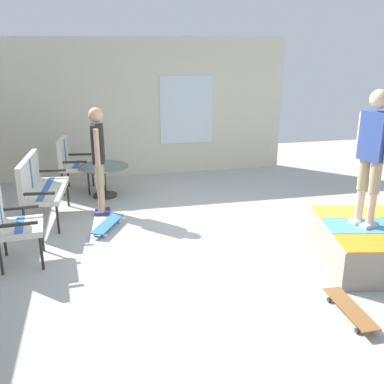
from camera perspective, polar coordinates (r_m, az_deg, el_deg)
name	(u,v)px	position (r m, az deg, el deg)	size (l,w,h in m)	color
ground_plane	(212,249)	(6.26, 2.58, -7.29)	(12.00, 12.00, 0.10)	#B2B2AD
house_facade	(143,108)	(9.37, -6.30, 10.63)	(0.23, 6.00, 2.80)	beige
skate_ramp	(372,243)	(6.18, 22.09, -6.09)	(1.84, 2.10, 0.49)	gray
patio_bench	(38,183)	(7.29, -19.14, 1.09)	(1.29, 0.65, 1.02)	#2D2823
patio_chair_near_house	(70,160)	(8.60, -15.32, 4.02)	(0.69, 0.63, 1.02)	#2D2823
patio_chair_by_wall	(9,219)	(5.95, -22.40, -3.20)	(0.66, 0.60, 1.02)	#2D2823
patio_table	(104,175)	(8.22, -11.22, 2.17)	(0.90, 0.90, 0.57)	#2D2823
person_watching	(98,153)	(7.23, -11.91, 4.93)	(0.48, 0.26, 1.74)	navy
person_skater	(373,149)	(5.77, 22.18, 5.14)	(0.46, 0.32, 1.68)	silver
skateboard_by_bench	(108,224)	(6.83, -10.75, -4.07)	(0.81, 0.53, 0.10)	#3372B2
skateboard_spare	(350,309)	(5.00, 19.60, -13.90)	(0.80, 0.21, 0.10)	brown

